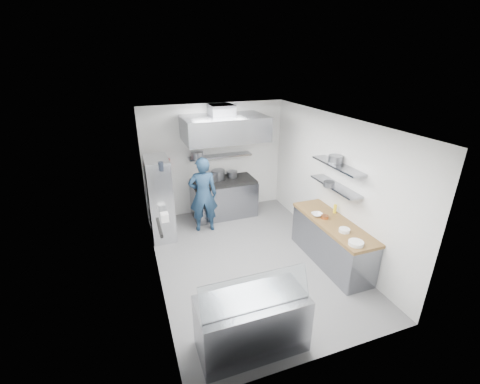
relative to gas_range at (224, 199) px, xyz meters
name	(u,v)px	position (x,y,z in m)	size (l,w,h in m)	color
floor	(250,259)	(-0.10, -2.10, -0.45)	(5.00, 5.00, 0.00)	slate
ceiling	(252,121)	(-0.10, -2.10, 2.35)	(5.00, 5.00, 0.00)	silver
wall_back	(215,159)	(-0.10, 0.40, 0.95)	(3.60, 0.02, 2.80)	white
wall_front	(328,275)	(-0.10, -4.60, 0.95)	(3.60, 0.02, 2.80)	white
wall_left	(152,211)	(-1.90, -2.10, 0.95)	(5.00, 0.02, 2.80)	white
wall_right	(332,184)	(1.70, -2.10, 0.95)	(5.00, 0.02, 2.80)	white
gas_range	(224,199)	(0.00, 0.00, 0.00)	(1.60, 0.80, 0.90)	gray
cooktop	(223,181)	(0.00, 0.00, 0.48)	(1.57, 0.78, 0.06)	black
stock_pot_left	(212,177)	(-0.29, 0.04, 0.61)	(0.26, 0.26, 0.20)	slate
stock_pot_mid	(218,175)	(-0.11, 0.12, 0.63)	(0.35, 0.35, 0.24)	slate
stock_pot_right	(232,174)	(0.27, 0.14, 0.59)	(0.27, 0.27, 0.16)	slate
over_range_shelf	(220,156)	(0.00, 0.24, 1.07)	(1.60, 0.30, 0.04)	gray
shelf_pot_a	(197,156)	(-0.61, 0.11, 1.18)	(0.28, 0.28, 0.18)	slate
extractor_hood	(225,128)	(0.00, -0.18, 1.85)	(1.90, 1.15, 0.55)	gray
hood_duct	(221,110)	(0.00, 0.05, 2.23)	(0.55, 0.55, 0.24)	slate
red_firebox	(165,164)	(-1.35, 0.34, 0.97)	(0.22, 0.10, 0.26)	#AB0D16
chef	(203,195)	(-0.67, -0.58, 0.45)	(0.65, 0.43, 1.79)	#18304A
wire_rack	(160,198)	(-1.63, -0.52, 0.48)	(0.50, 0.90, 1.85)	silver
rack_bin_a	(165,217)	(-1.63, -1.21, 0.35)	(0.15, 0.19, 0.17)	white
rack_bin_b	(159,184)	(-1.63, -0.62, 0.85)	(0.15, 0.19, 0.17)	yellow
rack_jar	(161,166)	(-1.58, -0.96, 1.35)	(0.10, 0.10, 0.18)	black
knife_strip	(160,227)	(-1.88, -3.00, 1.10)	(0.04, 0.55, 0.05)	black
prep_counter_base	(331,243)	(1.38, -2.70, -0.03)	(0.62, 2.00, 0.84)	gray
prep_counter_top	(334,223)	(1.38, -2.70, 0.42)	(0.65, 2.04, 0.06)	brown
plate_stack_a	(356,243)	(1.24, -3.52, 0.48)	(0.25, 0.25, 0.06)	white
plate_stack_b	(344,230)	(1.33, -3.09, 0.48)	(0.20, 0.20, 0.06)	white
copper_pan	(325,217)	(1.29, -2.52, 0.48)	(0.15, 0.15, 0.06)	#C36B37
squeeze_bottle	(335,209)	(1.62, -2.39, 0.54)	(0.07, 0.07, 0.18)	yellow
mixing_bowl	(317,215)	(1.21, -2.39, 0.48)	(0.22, 0.22, 0.05)	white
wall_shelf_lower	(335,186)	(1.54, -2.40, 1.05)	(0.30, 1.30, 0.04)	gray
wall_shelf_upper	(338,165)	(1.54, -2.40, 1.47)	(0.30, 1.30, 0.04)	gray
shelf_pot_c	(329,184)	(1.38, -2.42, 1.12)	(0.22, 0.22, 0.10)	slate
shelf_pot_d	(335,159)	(1.56, -2.28, 1.56)	(0.27, 0.27, 0.14)	slate
display_case	(252,324)	(-0.87, -4.10, -0.03)	(1.50, 0.70, 0.85)	gray
display_glass	(256,292)	(-0.87, -4.22, 0.62)	(1.47, 0.02, 0.45)	silver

